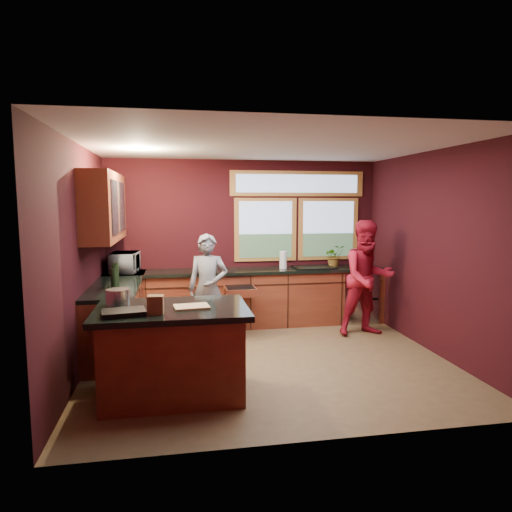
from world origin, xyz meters
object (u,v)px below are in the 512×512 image
object	(u,v)px
person_red	(368,278)
person_grey	(208,289)
stock_pot	(118,298)
cutting_board	(192,307)
island	(173,351)

from	to	relation	value
person_red	person_grey	bearing A→B (deg)	175.10
person_grey	person_red	world-z (taller)	person_red
person_grey	stock_pot	world-z (taller)	person_grey
person_grey	cutting_board	xyz separation A→B (m)	(-0.29, -1.82, 0.17)
stock_pot	person_grey	bearing A→B (deg)	57.22
person_red	stock_pot	xyz separation A→B (m)	(-3.45, -1.57, 0.16)
person_grey	person_red	size ratio (longest dim) A/B	0.90
person_grey	person_red	distance (m)	2.40
person_grey	stock_pot	xyz separation A→B (m)	(-1.04, -1.62, 0.25)
cutting_board	island	bearing A→B (deg)	165.96
person_red	stock_pot	distance (m)	3.79
person_grey	stock_pot	bearing A→B (deg)	-110.95
cutting_board	person_grey	bearing A→B (deg)	80.84
person_grey	person_red	xyz separation A→B (m)	(2.40, -0.05, 0.09)
island	person_red	bearing A→B (deg)	30.74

